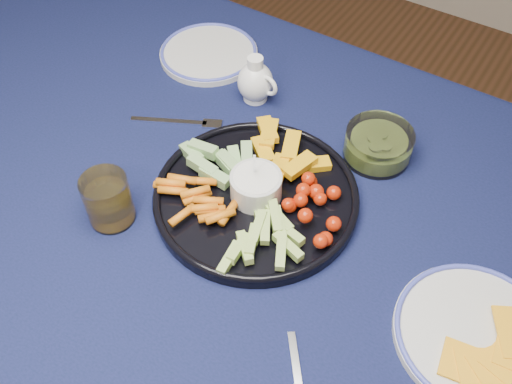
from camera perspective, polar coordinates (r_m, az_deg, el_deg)
The scene contains 8 objects.
dining_table at distance 1.07m, azimuth -5.35°, elevation -2.94°, with size 1.67×1.07×0.75m.
crudite_platter at distance 0.97m, azimuth -0.12°, elevation -0.07°, with size 0.35×0.35×0.11m.
creamer_pitcher at distance 1.15m, azimuth -0.03°, elevation 10.98°, with size 0.09×0.07×0.10m.
pickle_bowl at distance 1.06m, azimuth 12.10°, elevation 4.55°, with size 0.12×0.12×0.06m.
cheese_plate at distance 0.90m, azimuth 21.23°, elevation -13.09°, with size 0.24×0.24×0.03m.
juice_tumbler at distance 0.96m, azimuth -14.52°, elevation -0.98°, with size 0.08×0.08×0.09m.
fork_left at distance 1.13m, azimuth -7.20°, elevation 6.93°, with size 0.17×0.10×0.00m.
side_plate_extra at distance 1.29m, azimuth -4.75°, elevation 13.71°, with size 0.21×0.21×0.02m.
Camera 1 is at (0.44, -0.49, 1.51)m, focal length 40.00 mm.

